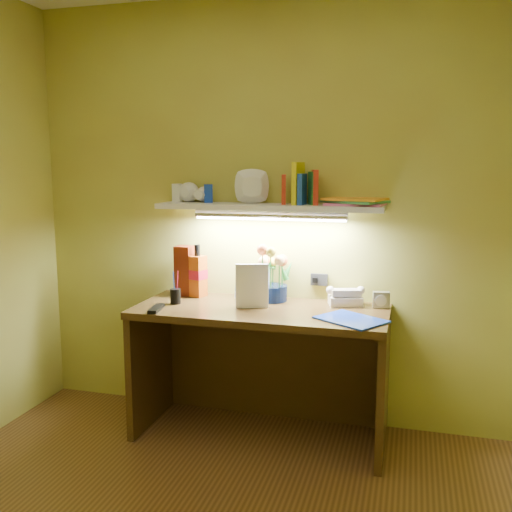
{
  "coord_description": "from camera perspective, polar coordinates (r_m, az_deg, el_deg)",
  "views": [
    {
      "loc": [
        0.8,
        -1.78,
        1.53
      ],
      "look_at": [
        -0.07,
        1.35,
        1.02
      ],
      "focal_mm": 40.0,
      "sensor_mm": 36.0,
      "label": 1
    }
  ],
  "objects": [
    {
      "name": "flower_bouquet",
      "position": [
        3.32,
        1.59,
        -1.78
      ],
      "size": [
        0.23,
        0.23,
        0.32
      ],
      "primitive_type": null,
      "rotation": [
        0.0,
        0.0,
        -0.14
      ],
      "color": "#071336",
      "rests_on": "desk"
    },
    {
      "name": "telephone",
      "position": [
        3.27,
        8.93,
        -3.94
      ],
      "size": [
        0.21,
        0.18,
        0.11
      ],
      "primitive_type": null,
      "rotation": [
        0.0,
        0.0,
        0.27
      ],
      "color": "#F4E4D0",
      "rests_on": "desk"
    },
    {
      "name": "art_card",
      "position": [
        3.36,
        -0.38,
        -2.68
      ],
      "size": [
        0.2,
        0.07,
        0.2
      ],
      "primitive_type": null,
      "rotation": [
        0.0,
        0.0,
        -0.14
      ],
      "color": "white",
      "rests_on": "desk"
    },
    {
      "name": "whisky_box",
      "position": [
        3.5,
        -7.18,
        -1.45
      ],
      "size": [
        0.1,
        0.1,
        0.3
      ],
      "primitive_type": "cube",
      "rotation": [
        0.0,
        0.0,
        -0.01
      ],
      "color": "#511808",
      "rests_on": "desk"
    },
    {
      "name": "pen_cup",
      "position": [
        3.29,
        -8.07,
        -3.49
      ],
      "size": [
        0.08,
        0.08,
        0.15
      ],
      "primitive_type": "cylinder",
      "rotation": [
        0.0,
        0.0,
        -0.34
      ],
      "color": "black",
      "rests_on": "desk"
    },
    {
      "name": "desk",
      "position": [
        3.29,
        0.45,
        -11.56
      ],
      "size": [
        1.4,
        0.6,
        0.75
      ],
      "primitive_type": "cube",
      "color": "#3B2410",
      "rests_on": "ground"
    },
    {
      "name": "blue_folder",
      "position": [
        2.96,
        9.48,
        -6.3
      ],
      "size": [
        0.4,
        0.38,
        0.01
      ],
      "primitive_type": "cube",
      "rotation": [
        0.0,
        0.0,
        -0.58
      ],
      "color": "blue",
      "rests_on": "desk"
    },
    {
      "name": "tv_remote",
      "position": [
        3.17,
        -9.95,
        -5.2
      ],
      "size": [
        0.08,
        0.18,
        0.02
      ],
      "primitive_type": "cube",
      "rotation": [
        0.0,
        0.0,
        0.16
      ],
      "color": "black",
      "rests_on": "desk"
    },
    {
      "name": "wall_shelf",
      "position": [
        3.26,
        1.72,
        5.54
      ],
      "size": [
        1.33,
        0.35,
        0.27
      ],
      "color": "white",
      "rests_on": "ground"
    },
    {
      "name": "desk_clock",
      "position": [
        3.25,
        12.4,
        -4.3
      ],
      "size": [
        0.1,
        0.06,
        0.09
      ],
      "primitive_type": "cube",
      "rotation": [
        0.0,
        0.0,
        0.19
      ],
      "color": "#B8B9BD",
      "rests_on": "desk"
    },
    {
      "name": "whisky_bottle",
      "position": [
        3.45,
        -5.86,
        -1.46
      ],
      "size": [
        0.11,
        0.11,
        0.32
      ],
      "primitive_type": null,
      "rotation": [
        0.0,
        0.0,
        -0.31
      ],
      "color": "#B0470F",
      "rests_on": "desk"
    },
    {
      "name": "desk_book_b",
      "position": [
        3.14,
        -2.06,
        -3.04
      ],
      "size": [
        0.18,
        0.07,
        0.25
      ],
      "primitive_type": "imported",
      "rotation": [
        0.0,
        0.0,
        0.3
      ],
      "color": "white",
      "rests_on": "desk"
    },
    {
      "name": "desk_book_a",
      "position": [
        3.21,
        -1.98,
        -3.07
      ],
      "size": [
        0.16,
        0.06,
        0.22
      ],
      "primitive_type": "imported",
      "rotation": [
        0.0,
        0.0,
        0.25
      ],
      "color": "silver",
      "rests_on": "desk"
    }
  ]
}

